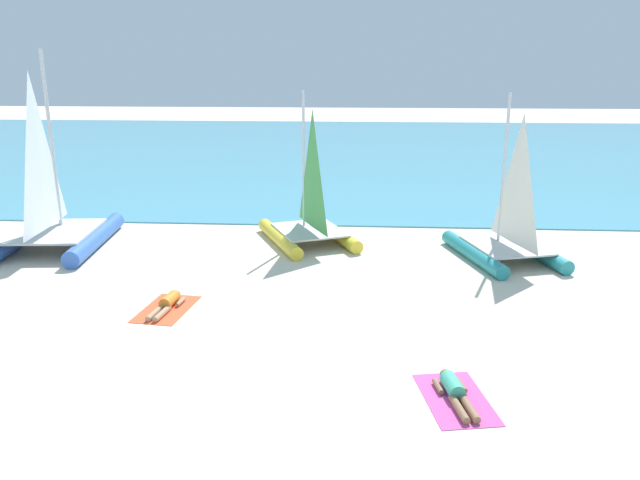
{
  "coord_description": "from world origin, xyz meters",
  "views": [
    {
      "loc": [
        1.05,
        -11.23,
        5.87
      ],
      "look_at": [
        0.0,
        4.87,
        1.2
      ],
      "focal_mm": 34.96,
      "sensor_mm": 36.0,
      "label": 1
    }
  ],
  "objects": [
    {
      "name": "ground_plane",
      "position": [
        0.0,
        10.0,
        0.0
      ],
      "size": [
        120.0,
        120.0,
        0.0
      ],
      "primitive_type": "plane",
      "color": "beige"
    },
    {
      "name": "ocean_water",
      "position": [
        0.0,
        30.82,
        0.03
      ],
      "size": [
        120.0,
        40.0,
        0.05
      ],
      "primitive_type": "cube",
      "color": "#4C9EB7",
      "rests_on": "ground"
    },
    {
      "name": "sailboat_yellow",
      "position": [
        -0.62,
        8.67,
        0.74
      ],
      "size": [
        3.73,
        4.43,
        4.93
      ],
      "rotation": [
        0.0,
        0.0,
        0.41
      ],
      "color": "yellow",
      "rests_on": "ground"
    },
    {
      "name": "sailboat_teal",
      "position": [
        5.51,
        7.26,
        0.74
      ],
      "size": [
        3.37,
        4.32,
        4.96
      ],
      "rotation": [
        0.0,
        0.0,
        0.28
      ],
      "color": "teal",
      "rests_on": "ground"
    },
    {
      "name": "sailboat_blue",
      "position": [
        -8.77,
        7.53,
        0.93
      ],
      "size": [
        3.49,
        5.05,
        6.23
      ],
      "rotation": [
        0.0,
        0.0,
        0.1
      ],
      "color": "blue",
      "rests_on": "ground"
    },
    {
      "name": "towel_left",
      "position": [
        -3.63,
        2.67,
        0.01
      ],
      "size": [
        1.31,
        2.02,
        0.01
      ],
      "primitive_type": "cube",
      "rotation": [
        0.0,
        0.0,
        -0.12
      ],
      "color": "#EA5933",
      "rests_on": "ground"
    },
    {
      "name": "sunbather_left",
      "position": [
        -3.62,
        2.74,
        0.13
      ],
      "size": [
        0.59,
        1.57,
        0.3
      ],
      "rotation": [
        0.0,
        0.0,
        -0.12
      ],
      "color": "orange",
      "rests_on": "towel_left"
    },
    {
      "name": "towel_right",
      "position": [
        2.84,
        -1.13,
        0.01
      ],
      "size": [
        1.42,
        2.07,
        0.01
      ],
      "primitive_type": "cube",
      "rotation": [
        0.0,
        0.0,
        0.18
      ],
      "color": "#D84C99",
      "rests_on": "ground"
    },
    {
      "name": "sunbather_right",
      "position": [
        2.83,
        -1.06,
        0.13
      ],
      "size": [
        0.68,
        1.56,
        0.3
      ],
      "rotation": [
        0.0,
        0.0,
        0.18
      ],
      "color": "#3FB28C",
      "rests_on": "towel_right"
    }
  ]
}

